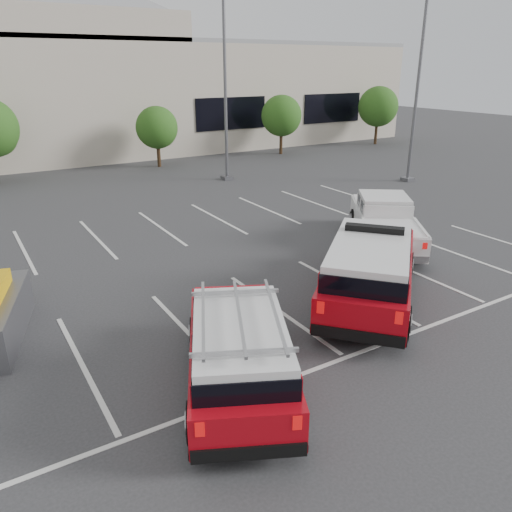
{
  "coord_description": "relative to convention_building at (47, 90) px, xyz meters",
  "views": [
    {
      "loc": [
        -7.11,
        -10.39,
        6.47
      ],
      "look_at": [
        0.27,
        1.66,
        1.05
      ],
      "focal_mm": 35.0,
      "sensor_mm": 36.0,
      "label": 1
    }
  ],
  "objects": [
    {
      "name": "ground",
      "position": [
        -0.18,
        -31.86,
        -4.72
      ],
      "size": [
        120.0,
        120.0,
        0.0
      ],
      "primitive_type": "plane",
      "color": "#2F2F31",
      "rests_on": "ground"
    },
    {
      "name": "tree_far_right",
      "position": [
        24.91,
        -9.82,
        -1.68
      ],
      "size": [
        3.37,
        3.37,
        4.85
      ],
      "color": "#3F2B19",
      "rests_on": "ground"
    },
    {
      "name": "fire_chief_suv",
      "position": [
        2.33,
        -32.76,
        -3.83
      ],
      "size": [
        6.11,
        5.77,
        2.17
      ],
      "rotation": [
        0.0,
        0.0,
        -0.85
      ],
      "color": "#A30711",
      "rests_on": "ground"
    },
    {
      "name": "stall_markings",
      "position": [
        -0.18,
        -27.36,
        -4.71
      ],
      "size": [
        23.0,
        15.0,
        0.01
      ],
      "primitive_type": "cube",
      "color": "silver",
      "rests_on": "ground"
    },
    {
      "name": "tree_mid_right",
      "position": [
        4.91,
        -9.82,
        -2.22
      ],
      "size": [
        2.77,
        2.77,
        3.99
      ],
      "color": "#3F2B19",
      "rests_on": "ground"
    },
    {
      "name": "light_pole_mid",
      "position": [
        6.82,
        -15.86,
        0.47
      ],
      "size": [
        0.9,
        0.6,
        10.24
      ],
      "color": "#59595E",
      "rests_on": "ground"
    },
    {
      "name": "convention_building",
      "position": [
        0.0,
        0.0,
        0.0
      ],
      "size": [
        60.0,
        16.99,
        13.2
      ],
      "color": "#BCAF9F",
      "rests_on": "ground"
    },
    {
      "name": "white_pickup",
      "position": [
        6.48,
        -29.23,
        -4.01
      ],
      "size": [
        5.01,
        5.88,
        1.78
      ],
      "rotation": [
        0.0,
        0.0,
        -0.62
      ],
      "color": "silver",
      "rests_on": "ground"
    },
    {
      "name": "ladder_suv",
      "position": [
        -2.92,
        -34.41,
        -3.92
      ],
      "size": [
        3.98,
        5.43,
        2.0
      ],
      "rotation": [
        0.0,
        0.0,
        -0.45
      ],
      "color": "#A30711",
      "rests_on": "ground"
    },
    {
      "name": "light_pole_right",
      "position": [
        15.82,
        -21.86,
        0.47
      ],
      "size": [
        0.9,
        0.6,
        10.24
      ],
      "color": "#59595E",
      "rests_on": "ground"
    },
    {
      "name": "tree_right",
      "position": [
        14.91,
        -9.82,
        -1.95
      ],
      "size": [
        3.07,
        3.07,
        4.42
      ],
      "color": "#3F2B19",
      "rests_on": "ground"
    }
  ]
}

